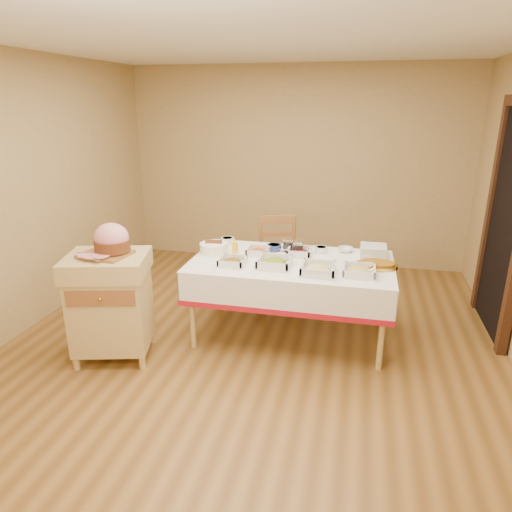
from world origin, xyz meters
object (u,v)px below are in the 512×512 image
at_px(butcher_cart, 111,300).
at_px(plate_stack, 373,251).
at_px(preserve_jar_right, 298,249).
at_px(mustard_bottle, 235,248).
at_px(preserve_jar_left, 288,246).
at_px(bread_basket, 214,248).
at_px(dining_chair, 279,261).
at_px(ham_on_board, 111,242).
at_px(brass_platter, 377,265).
at_px(dining_table, 291,277).

relative_size(butcher_cart, plate_stack, 3.91).
bearing_deg(preserve_jar_right, mustard_bottle, -160.85).
relative_size(preserve_jar_left, bread_basket, 0.47).
bearing_deg(dining_chair, ham_on_board, -129.74).
bearing_deg(mustard_bottle, dining_chair, 67.76).
height_order(dining_chair, preserve_jar_left, dining_chair).
xyz_separation_m(dining_chair, mustard_bottle, (-0.29, -0.72, 0.34)).
distance_m(preserve_jar_right, mustard_bottle, 0.60).
relative_size(preserve_jar_left, brass_platter, 0.34).
bearing_deg(preserve_jar_left, dining_chair, 109.86).
distance_m(ham_on_board, bread_basket, 1.00).
bearing_deg(dining_table, plate_stack, 23.17).
distance_m(butcher_cart, plate_stack, 2.41).
xyz_separation_m(bread_basket, plate_stack, (1.49, 0.25, 0.00)).
bearing_deg(preserve_jar_left, plate_stack, 3.02).
relative_size(butcher_cart, brass_platter, 2.58).
bearing_deg(plate_stack, dining_table, -156.83).
distance_m(butcher_cart, ham_on_board, 0.52).
xyz_separation_m(ham_on_board, preserve_jar_left, (1.32, 0.94, -0.23)).
bearing_deg(mustard_bottle, butcher_cart, -142.05).
distance_m(preserve_jar_left, preserve_jar_right, 0.13).
height_order(butcher_cart, bread_basket, butcher_cart).
bearing_deg(bread_basket, ham_on_board, -131.04).
xyz_separation_m(preserve_jar_left, preserve_jar_right, (0.10, -0.07, 0.00)).
distance_m(butcher_cart, brass_platter, 2.32).
relative_size(mustard_bottle, plate_stack, 0.75).
height_order(preserve_jar_left, bread_basket, preserve_jar_left).
bearing_deg(ham_on_board, plate_stack, 24.79).
relative_size(bread_basket, plate_stack, 1.12).
distance_m(dining_table, mustard_bottle, 0.59).
distance_m(ham_on_board, mustard_bottle, 1.12).
bearing_deg(brass_platter, preserve_jar_right, 165.12).
distance_m(butcher_cart, mustard_bottle, 1.19).
xyz_separation_m(butcher_cart, mustard_bottle, (0.91, 0.71, 0.31)).
bearing_deg(preserve_jar_left, mustard_bottle, -149.98).
height_order(ham_on_board, mustard_bottle, ham_on_board).
relative_size(mustard_bottle, bread_basket, 0.68).
relative_size(dining_chair, bread_basket, 3.62).
bearing_deg(brass_platter, preserve_jar_left, 162.46).
bearing_deg(butcher_cart, mustard_bottle, 37.95).
relative_size(ham_on_board, brass_platter, 1.12).
bearing_deg(ham_on_board, butcher_cart, -141.89).
xyz_separation_m(dining_table, plate_stack, (0.72, 0.31, 0.21)).
distance_m(dining_table, bread_basket, 0.79).
bearing_deg(brass_platter, ham_on_board, -162.56).
height_order(dining_table, preserve_jar_right, preserve_jar_right).
distance_m(dining_table, brass_platter, 0.78).
relative_size(preserve_jar_right, mustard_bottle, 0.71).
xyz_separation_m(dining_chair, brass_platter, (1.00, -0.72, 0.29)).
bearing_deg(plate_stack, mustard_bottle, -166.29).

